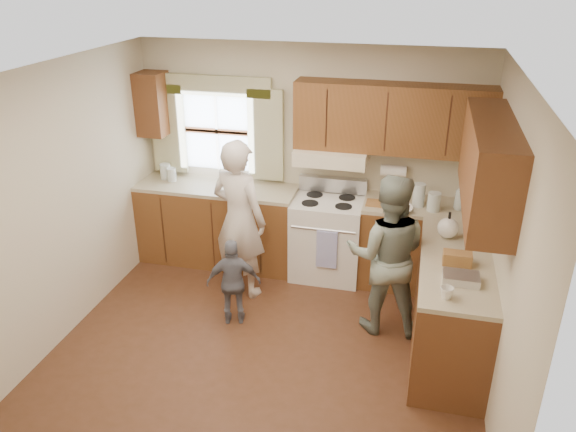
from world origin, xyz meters
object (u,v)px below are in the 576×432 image
(stove, at_px, (328,236))
(child, at_px, (234,282))
(woman_left, at_px, (239,219))
(woman_right, at_px, (387,255))

(stove, height_order, child, stove)
(woman_left, xyz_separation_m, child, (0.12, -0.56, -0.40))
(stove, relative_size, woman_right, 0.68)
(woman_right, bearing_deg, child, 6.45)
(stove, relative_size, child, 1.20)
(stove, xyz_separation_m, child, (-0.71, -1.15, -0.02))
(stove, xyz_separation_m, woman_left, (-0.83, -0.59, 0.38))
(woman_left, distance_m, woman_right, 1.56)
(woman_left, relative_size, child, 1.90)
(woman_left, bearing_deg, child, 119.29)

